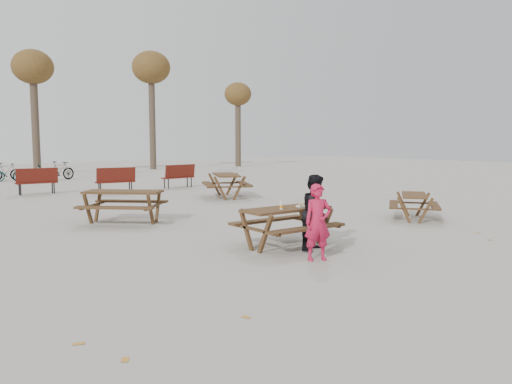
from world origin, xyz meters
TOP-DOWN VIEW (x-y plane):
  - ground at (0.00, 0.00)m, footprint 80.00×80.00m
  - main_picnic_table at (0.00, 0.00)m, footprint 1.80×1.45m
  - food_tray at (0.30, -0.10)m, footprint 0.18×0.11m
  - bread_roll at (0.30, -0.10)m, footprint 0.14×0.06m
  - soda_bottle at (-0.24, -0.14)m, footprint 0.07×0.07m
  - child at (-0.27, -1.18)m, footprint 0.57×0.48m
  - adult at (0.28, -0.55)m, footprint 0.86×0.79m
  - picnic_table_east at (4.89, 0.59)m, footprint 2.00×1.95m
  - picnic_table_north at (-1.50, 4.60)m, footprint 2.45×2.41m
  - picnic_table_far at (3.63, 7.73)m, footprint 2.28×2.47m
  - park_bench_row at (-1.07, 12.33)m, footprint 13.01×2.02m
  - tree_row at (0.90, 25.15)m, footprint 32.17×3.52m
  - fallen_leaves at (0.50, 2.50)m, footprint 11.00×11.00m

SIDE VIEW (x-z plane):
  - ground at x=0.00m, z-range 0.00..0.00m
  - fallen_leaves at x=0.50m, z-range 0.00..0.01m
  - picnic_table_east at x=4.89m, z-range 0.00..0.67m
  - picnic_table_north at x=-1.50m, z-range 0.00..0.82m
  - picnic_table_far at x=3.63m, z-range 0.00..0.86m
  - park_bench_row at x=-1.07m, z-range 0.00..1.03m
  - main_picnic_table at x=0.00m, z-range 0.20..0.97m
  - child at x=-0.27m, z-range 0.00..1.34m
  - adult at x=0.28m, z-range 0.00..1.45m
  - food_tray at x=0.30m, z-range 0.78..0.81m
  - bread_roll at x=0.30m, z-range 0.81..0.86m
  - soda_bottle at x=-0.24m, z-range 0.76..0.93m
  - tree_row at x=0.90m, z-range 2.06..10.32m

